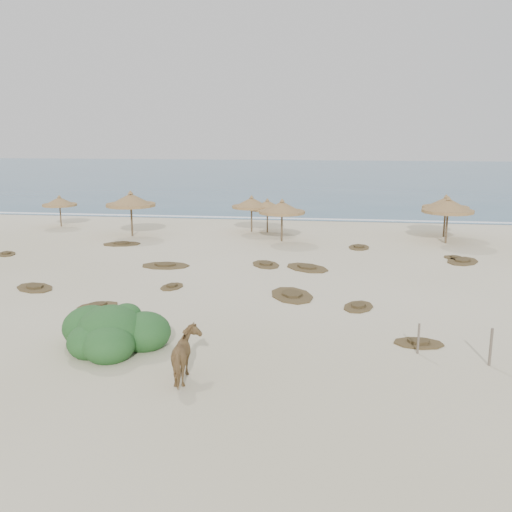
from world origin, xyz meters
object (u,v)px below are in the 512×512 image
Objects in this scene: horse at (186,356)px; bush at (112,332)px; palapa_1 at (131,201)px; palapa_0 at (60,202)px.

bush is at bearing -43.13° from horse.
palapa_0 is at bearing 154.77° from palapa_1.
palapa_1 is at bearing -75.35° from horse.
palapa_1 is (6.89, -3.25, 0.60)m from palapa_0.
horse is (9.79, -22.53, -1.73)m from palapa_1.
palapa_1 is 1.04× the size of bush.
palapa_1 reaches higher than palapa_0.
horse is 3.79m from bush.
bush is at bearing -71.91° from palapa_1.
palapa_1 is 2.21× the size of horse.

